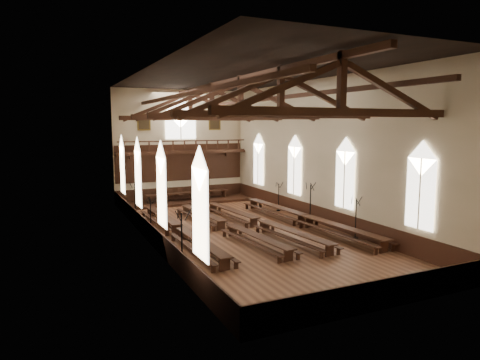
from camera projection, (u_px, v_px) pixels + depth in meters
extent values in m
plane|color=brown|center=(240.00, 231.00, 27.77)|extent=(26.00, 26.00, 0.00)
plane|color=beige|center=(181.00, 145.00, 38.84)|extent=(12.00, 0.00, 12.00)
plane|color=beige|center=(391.00, 177.00, 15.41)|extent=(12.00, 0.00, 12.00)
plane|color=beige|center=(146.00, 158.00, 24.64)|extent=(0.00, 26.00, 26.00)
plane|color=beige|center=(319.00, 152.00, 29.61)|extent=(0.00, 26.00, 26.00)
plane|color=black|center=(241.00, 74.00, 26.48)|extent=(26.00, 26.00, 0.00)
cube|color=#381B11|center=(182.00, 193.00, 39.37)|extent=(11.90, 0.08, 1.20)
cube|color=#381B11|center=(385.00, 294.00, 16.02)|extent=(11.90, 0.08, 1.20)
cube|color=#381B11|center=(149.00, 232.00, 25.22)|extent=(0.08, 25.90, 1.20)
cube|color=#381B11|center=(317.00, 214.00, 30.16)|extent=(0.08, 25.90, 1.20)
cube|color=white|center=(200.00, 214.00, 16.78)|extent=(0.05, 1.80, 3.60)
cube|color=white|center=(200.00, 169.00, 16.55)|extent=(0.05, 1.80, 1.80)
cylinder|color=beige|center=(201.00, 214.00, 16.79)|extent=(0.08, 0.08, 3.60)
cube|color=white|center=(162.00, 192.00, 22.18)|extent=(0.05, 1.80, 3.60)
cube|color=white|center=(161.00, 158.00, 21.95)|extent=(0.05, 1.80, 1.80)
cylinder|color=beige|center=(162.00, 192.00, 22.20)|extent=(0.08, 0.08, 3.60)
cube|color=white|center=(138.00, 179.00, 27.59)|extent=(0.05, 1.80, 3.60)
cube|color=white|center=(137.00, 151.00, 27.36)|extent=(0.05, 1.80, 1.80)
cylinder|color=beige|center=(139.00, 179.00, 27.61)|extent=(0.08, 0.08, 3.60)
cube|color=white|center=(122.00, 170.00, 32.99)|extent=(0.05, 1.80, 3.60)
cube|color=white|center=(122.00, 147.00, 32.76)|extent=(0.05, 1.80, 1.80)
cylinder|color=beige|center=(123.00, 170.00, 33.01)|extent=(0.08, 0.08, 3.60)
cube|color=white|center=(420.00, 194.00, 21.67)|extent=(0.05, 1.80, 3.60)
cube|color=white|center=(422.00, 158.00, 21.43)|extent=(0.05, 1.80, 1.80)
cylinder|color=beige|center=(420.00, 194.00, 21.65)|extent=(0.08, 0.08, 3.60)
cube|color=white|center=(345.00, 180.00, 27.07)|extent=(0.05, 1.80, 3.60)
cube|color=white|center=(346.00, 152.00, 26.84)|extent=(0.05, 1.80, 1.80)
cylinder|color=beige|center=(344.00, 180.00, 27.06)|extent=(0.08, 0.08, 3.60)
cube|color=white|center=(294.00, 171.00, 32.48)|extent=(0.05, 1.80, 3.60)
cube|color=white|center=(295.00, 147.00, 32.25)|extent=(0.05, 1.80, 1.80)
cylinder|color=beige|center=(294.00, 171.00, 32.46)|extent=(0.08, 0.08, 3.60)
cube|color=white|center=(258.00, 164.00, 37.88)|extent=(0.05, 1.80, 3.60)
cube|color=white|center=(258.00, 144.00, 37.65)|extent=(0.05, 1.80, 1.80)
cylinder|color=beige|center=(258.00, 164.00, 37.87)|extent=(0.08, 0.08, 3.60)
cube|color=white|center=(181.00, 125.00, 38.51)|extent=(2.80, 0.05, 2.40)
cube|color=white|center=(180.00, 112.00, 38.36)|extent=(2.80, 0.05, 2.80)
cylinder|color=beige|center=(181.00, 125.00, 38.48)|extent=(0.10, 0.10, 2.40)
cube|color=#3B2013|center=(183.00, 152.00, 38.33)|extent=(11.80, 1.20, 0.20)
cube|color=#381B11|center=(181.00, 162.00, 38.98)|extent=(11.80, 0.10, 3.30)
cube|color=#3B2013|center=(185.00, 141.00, 37.70)|extent=(11.60, 0.12, 0.10)
cube|color=#3B2013|center=(185.00, 151.00, 37.82)|extent=(11.60, 0.12, 0.10)
cube|color=#3B2013|center=(131.00, 156.00, 36.86)|extent=(0.35, 0.40, 0.50)
cube|color=#3B2013|center=(165.00, 155.00, 38.10)|extent=(0.35, 0.40, 0.50)
cube|color=#3B2013|center=(197.00, 154.00, 39.34)|extent=(0.35, 0.40, 0.50)
cube|color=#3B2013|center=(227.00, 154.00, 40.58)|extent=(0.35, 0.40, 0.50)
cube|color=brown|center=(144.00, 122.00, 37.12)|extent=(1.15, 0.06, 1.45)
cube|color=black|center=(144.00, 122.00, 37.08)|extent=(0.95, 0.04, 1.25)
cube|color=brown|center=(215.00, 122.00, 39.85)|extent=(1.15, 0.06, 1.45)
cube|color=black|center=(215.00, 122.00, 39.81)|extent=(0.95, 0.04, 1.25)
cube|color=#3B2013|center=(341.00, 112.00, 17.80)|extent=(11.70, 0.35, 0.35)
cube|color=#3B2013|center=(342.00, 80.00, 17.64)|extent=(0.30, 0.30, 2.40)
cube|color=#3B2013|center=(281.00, 88.00, 16.49)|extent=(5.44, 0.26, 2.40)
cube|color=#3B2013|center=(394.00, 92.00, 18.88)|extent=(5.44, 0.26, 2.40)
cube|color=#3B2013|center=(281.00, 115.00, 22.31)|extent=(11.70, 0.35, 0.35)
cube|color=#3B2013|center=(281.00, 89.00, 22.14)|extent=(0.30, 0.30, 2.40)
cube|color=#3B2013|center=(230.00, 96.00, 21.00)|extent=(5.44, 0.26, 2.40)
cube|color=#3B2013|center=(326.00, 99.00, 23.39)|extent=(5.44, 0.26, 2.40)
cube|color=#3B2013|center=(241.00, 116.00, 26.81)|extent=(11.70, 0.35, 0.35)
cube|color=#3B2013|center=(241.00, 95.00, 26.65)|extent=(0.30, 0.30, 2.40)
cube|color=#3B2013|center=(197.00, 101.00, 25.50)|extent=(5.44, 0.26, 2.40)
cube|color=#3B2013|center=(281.00, 103.00, 27.89)|extent=(5.44, 0.26, 2.40)
cube|color=#3B2013|center=(212.00, 117.00, 31.32)|extent=(11.70, 0.35, 0.35)
cube|color=#3B2013|center=(212.00, 99.00, 31.15)|extent=(0.30, 0.30, 2.40)
cube|color=#3B2013|center=(174.00, 104.00, 30.01)|extent=(5.44, 0.26, 2.40)
cube|color=#3B2013|center=(247.00, 106.00, 32.39)|extent=(5.44, 0.26, 2.40)
cube|color=#3B2013|center=(191.00, 118.00, 35.82)|extent=(11.70, 0.35, 0.35)
cube|color=#3B2013|center=(190.00, 103.00, 35.65)|extent=(0.30, 0.30, 2.40)
cube|color=#3B2013|center=(156.00, 107.00, 34.51)|extent=(5.44, 0.26, 2.40)
cube|color=#3B2013|center=(222.00, 108.00, 36.90)|extent=(5.44, 0.26, 2.40)
cube|color=#3B2013|center=(189.00, 94.00, 25.25)|extent=(0.25, 25.70, 0.25)
cube|color=#3B2013|center=(287.00, 97.00, 28.04)|extent=(0.25, 25.70, 0.25)
cube|color=#3B2013|center=(241.00, 79.00, 26.52)|extent=(0.30, 25.70, 0.30)
cube|color=#3B2013|center=(199.00, 241.00, 22.86)|extent=(0.86, 6.74, 0.08)
cube|color=#3B2013|center=(221.00, 265.00, 20.18)|extent=(0.57, 0.09, 0.64)
cube|color=#3B2013|center=(183.00, 235.00, 25.63)|extent=(0.57, 0.09, 0.64)
cube|color=#3B2013|center=(199.00, 249.00, 22.91)|extent=(0.24, 5.95, 0.08)
cube|color=#3B2013|center=(189.00, 248.00, 22.63)|extent=(0.46, 6.72, 0.06)
cube|color=#3B2013|center=(209.00, 270.00, 19.89)|extent=(0.22, 0.07, 0.37)
cube|color=#3B2013|center=(173.00, 238.00, 25.43)|extent=(0.22, 0.07, 0.37)
cube|color=#3B2013|center=(210.00, 245.00, 23.15)|extent=(0.46, 6.72, 0.06)
cube|color=#3B2013|center=(232.00, 266.00, 20.42)|extent=(0.22, 0.07, 0.37)
cube|color=#3B2013|center=(192.00, 236.00, 25.95)|extent=(0.22, 0.07, 0.37)
cube|color=#3B2013|center=(164.00, 215.00, 29.52)|extent=(0.86, 6.74, 0.08)
cube|color=#3B2013|center=(176.00, 230.00, 26.85)|extent=(0.57, 0.09, 0.64)
cube|color=#3B2013|center=(154.00, 212.00, 32.29)|extent=(0.57, 0.09, 0.64)
cube|color=#3B2013|center=(164.00, 221.00, 29.58)|extent=(0.24, 5.95, 0.08)
cube|color=#3B2013|center=(155.00, 220.00, 29.30)|extent=(0.46, 6.72, 0.06)
cube|color=#3B2013|center=(167.00, 233.00, 26.56)|extent=(0.22, 0.07, 0.37)
cube|color=#3B2013|center=(146.00, 214.00, 32.09)|extent=(0.22, 0.07, 0.37)
cube|color=#3B2013|center=(172.00, 218.00, 29.82)|extent=(0.46, 6.72, 0.06)
cube|color=#3B2013|center=(185.00, 231.00, 27.08)|extent=(0.22, 0.07, 0.37)
cube|color=#3B2013|center=(161.00, 213.00, 32.62)|extent=(0.22, 0.07, 0.37)
cube|color=#3B2013|center=(252.00, 237.00, 23.94)|extent=(1.22, 6.50, 0.07)
cube|color=#3B2013|center=(278.00, 257.00, 21.37)|extent=(0.55, 0.12, 0.62)
cube|color=#3B2013|center=(231.00, 231.00, 26.61)|extent=(0.55, 0.12, 0.62)
cube|color=#3B2013|center=(252.00, 244.00, 24.00)|extent=(0.59, 5.72, 0.07)
cube|color=#3B2013|center=(243.00, 243.00, 23.70)|extent=(0.84, 6.47, 0.06)
cube|color=#3B2013|center=(269.00, 262.00, 21.06)|extent=(0.21, 0.08, 0.36)
cube|color=#3B2013|center=(223.00, 234.00, 26.39)|extent=(0.21, 0.08, 0.36)
cube|color=#3B2013|center=(261.00, 240.00, 24.26)|extent=(0.84, 6.47, 0.06)
cube|color=#3B2013|center=(288.00, 258.00, 21.62)|extent=(0.21, 0.08, 0.36)
cube|color=#3B2013|center=(239.00, 232.00, 26.95)|extent=(0.21, 0.08, 0.36)
cube|color=#3B2013|center=(206.00, 212.00, 30.61)|extent=(1.22, 6.50, 0.07)
cube|color=#3B2013|center=(222.00, 226.00, 28.03)|extent=(0.55, 0.12, 0.62)
cube|color=#3B2013|center=(193.00, 210.00, 33.28)|extent=(0.55, 0.12, 0.62)
cube|color=#3B2013|center=(206.00, 218.00, 30.67)|extent=(0.59, 5.72, 0.07)
cube|color=#3B2013|center=(199.00, 217.00, 30.36)|extent=(0.84, 6.47, 0.06)
cube|color=#3B2013|center=(214.00, 229.00, 27.72)|extent=(0.21, 0.08, 0.36)
cube|color=#3B2013|center=(186.00, 212.00, 33.06)|extent=(0.21, 0.08, 0.36)
cube|color=#3B2013|center=(214.00, 215.00, 30.93)|extent=(0.84, 6.47, 0.06)
cube|color=#3B2013|center=(230.00, 227.00, 28.29)|extent=(0.21, 0.08, 0.36)
cube|color=#3B2013|center=(200.00, 210.00, 33.62)|extent=(0.21, 0.08, 0.36)
cube|color=#3B2013|center=(288.00, 232.00, 24.79)|extent=(1.35, 6.69, 0.08)
cube|color=#3B2013|center=(318.00, 252.00, 22.13)|extent=(0.57, 0.13, 0.64)
cube|color=#3B2013|center=(264.00, 227.00, 27.53)|extent=(0.57, 0.13, 0.64)
cube|color=#3B2013|center=(288.00, 240.00, 24.84)|extent=(0.68, 5.87, 0.08)
cube|color=#3B2013|center=(280.00, 238.00, 24.52)|extent=(0.95, 6.65, 0.06)
cube|color=#3B2013|center=(310.00, 257.00, 21.81)|extent=(0.22, 0.09, 0.37)
cube|color=#3B2013|center=(256.00, 230.00, 27.29)|extent=(0.22, 0.09, 0.37)
cube|color=#3B2013|center=(296.00, 236.00, 25.12)|extent=(0.95, 6.65, 0.06)
cube|color=#3B2013|center=(327.00, 253.00, 22.40)|extent=(0.22, 0.09, 0.37)
cube|color=#3B2013|center=(271.00, 228.00, 27.89)|extent=(0.22, 0.09, 0.37)
cube|color=#3B2013|center=(236.00, 210.00, 31.45)|extent=(1.35, 6.69, 0.08)
cube|color=#3B2013|center=(254.00, 223.00, 28.80)|extent=(0.57, 0.13, 0.64)
cube|color=#3B2013|center=(221.00, 207.00, 34.20)|extent=(0.57, 0.13, 0.64)
cube|color=#3B2013|center=(236.00, 215.00, 31.51)|extent=(0.68, 5.87, 0.08)
cube|color=#3B2013|center=(229.00, 214.00, 31.19)|extent=(0.95, 6.65, 0.06)
cube|color=#3B2013|center=(247.00, 226.00, 28.48)|extent=(0.22, 0.09, 0.37)
cube|color=#3B2013|center=(214.00, 209.00, 33.96)|extent=(0.22, 0.09, 0.37)
cube|color=#3B2013|center=(243.00, 212.00, 31.79)|extent=(0.95, 6.65, 0.06)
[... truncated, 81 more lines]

